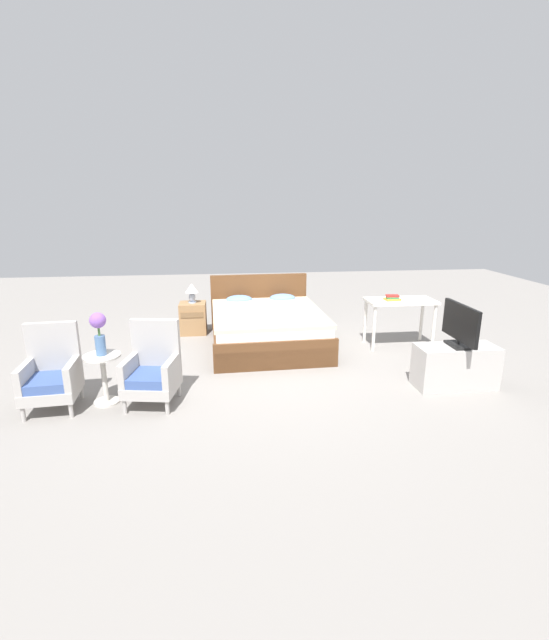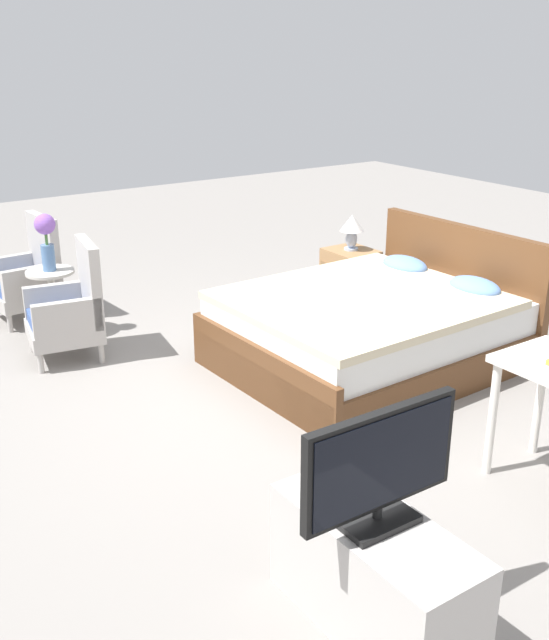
% 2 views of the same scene
% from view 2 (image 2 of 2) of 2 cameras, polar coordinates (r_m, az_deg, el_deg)
% --- Properties ---
extents(ground_plane, '(16.00, 16.00, 0.00)m').
position_cam_2_polar(ground_plane, '(5.30, -0.03, -5.89)').
color(ground_plane, gray).
extents(bed, '(1.76, 2.17, 0.96)m').
position_cam_2_polar(bed, '(5.78, 7.55, -0.55)').
color(bed, brown).
rests_on(bed, ground_plane).
extents(armchair_by_window_left, '(0.58, 0.58, 0.92)m').
position_cam_2_polar(armchair_by_window_left, '(7.03, -18.23, 3.05)').
color(armchair_by_window_left, '#ADA8A3').
rests_on(armchair_by_window_left, ground_plane).
extents(armchair_by_window_right, '(0.62, 0.62, 0.92)m').
position_cam_2_polar(armchair_by_window_right, '(6.05, -15.29, 0.63)').
color(armchair_by_window_right, '#ADA8A3').
rests_on(armchair_by_window_right, ground_plane).
extents(side_table, '(0.40, 0.40, 0.57)m').
position_cam_2_polar(side_table, '(6.55, -16.56, 1.86)').
color(side_table, beige).
rests_on(side_table, ground_plane).
extents(flower_vase, '(0.17, 0.17, 0.48)m').
position_cam_2_polar(flower_vase, '(6.42, -17.01, 6.14)').
color(flower_vase, '#4C709E').
rests_on(flower_vase, side_table).
extents(nightstand, '(0.44, 0.41, 0.53)m').
position_cam_2_polar(nightstand, '(7.10, 5.77, 3.26)').
color(nightstand, '#997047').
rests_on(nightstand, ground_plane).
extents(table_lamp, '(0.22, 0.22, 0.33)m').
position_cam_2_polar(table_lamp, '(6.97, 5.91, 7.05)').
color(table_lamp, '#9EADC6').
rests_on(table_lamp, nightstand).
extents(tv_stand, '(0.96, 0.40, 0.52)m').
position_cam_2_polar(tv_stand, '(3.33, 7.57, -18.72)').
color(tv_stand, '#B7B2AD').
rests_on(tv_stand, ground_plane).
extents(tv_flatscreen, '(0.20, 0.74, 0.51)m').
position_cam_2_polar(tv_flatscreen, '(3.03, 8.07, -11.03)').
color(tv_flatscreen, black).
rests_on(tv_flatscreen, tv_stand).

